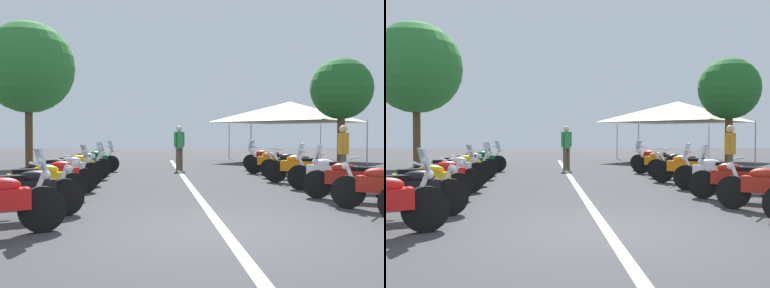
% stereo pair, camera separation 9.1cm
% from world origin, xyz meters
% --- Properties ---
extents(ground_plane, '(80.00, 80.00, 0.00)m').
position_xyz_m(ground_plane, '(0.00, 0.00, 0.00)').
color(ground_plane, '#38383A').
extents(lane_centre_stripe, '(23.32, 0.16, 0.01)m').
position_xyz_m(lane_centre_stripe, '(5.68, 0.00, 0.00)').
color(lane_centre_stripe, beige).
rests_on(lane_centre_stripe, ground_plane).
extents(motorcycle_left_row_1, '(0.96, 1.92, 1.01)m').
position_xyz_m(motorcycle_left_row_1, '(1.22, 3.18, 0.46)').
color(motorcycle_left_row_1, black).
rests_on(motorcycle_left_row_1, ground_plane).
extents(motorcycle_left_row_2, '(1.02, 1.96, 0.99)m').
position_xyz_m(motorcycle_left_row_2, '(2.83, 3.39, 0.45)').
color(motorcycle_left_row_2, black).
rests_on(motorcycle_left_row_2, ground_plane).
extents(motorcycle_left_row_3, '(1.06, 1.99, 1.19)m').
position_xyz_m(motorcycle_left_row_3, '(4.16, 3.34, 0.46)').
color(motorcycle_left_row_3, black).
rests_on(motorcycle_left_row_3, ground_plane).
extents(motorcycle_left_row_4, '(0.80, 2.03, 1.01)m').
position_xyz_m(motorcycle_left_row_4, '(5.61, 3.39, 0.46)').
color(motorcycle_left_row_4, black).
rests_on(motorcycle_left_row_4, ground_plane).
extents(motorcycle_left_row_5, '(0.92, 2.09, 1.20)m').
position_xyz_m(motorcycle_left_row_5, '(7.17, 3.40, 0.46)').
color(motorcycle_left_row_5, black).
rests_on(motorcycle_left_row_5, ground_plane).
extents(motorcycle_left_row_6, '(0.91, 1.89, 1.19)m').
position_xyz_m(motorcycle_left_row_6, '(8.54, 3.38, 0.46)').
color(motorcycle_left_row_6, black).
rests_on(motorcycle_left_row_6, ground_plane).
extents(motorcycle_left_row_7, '(1.08, 2.00, 1.21)m').
position_xyz_m(motorcycle_left_row_7, '(10.08, 3.28, 0.47)').
color(motorcycle_left_row_7, black).
rests_on(motorcycle_left_row_7, ground_plane).
extents(motorcycle_right_row_2, '(1.24, 1.84, 1.21)m').
position_xyz_m(motorcycle_right_row_2, '(2.67, -3.21, 0.47)').
color(motorcycle_right_row_2, black).
rests_on(motorcycle_right_row_2, ground_plane).
extents(motorcycle_right_row_3, '(1.28, 1.92, 1.21)m').
position_xyz_m(motorcycle_right_row_3, '(4.14, -3.37, 0.47)').
color(motorcycle_right_row_3, black).
rests_on(motorcycle_right_row_3, ground_plane).
extents(motorcycle_right_row_4, '(1.42, 1.87, 1.01)m').
position_xyz_m(motorcycle_right_row_4, '(5.80, -3.21, 0.47)').
color(motorcycle_right_row_4, black).
rests_on(motorcycle_right_row_4, ground_plane).
extents(motorcycle_right_row_5, '(1.18, 1.95, 1.00)m').
position_xyz_m(motorcycle_right_row_5, '(7.14, -3.43, 0.46)').
color(motorcycle_right_row_5, black).
rests_on(motorcycle_right_row_5, ground_plane).
extents(motorcycle_right_row_6, '(1.34, 1.84, 0.99)m').
position_xyz_m(motorcycle_right_row_6, '(8.71, -3.25, 0.45)').
color(motorcycle_right_row_6, black).
rests_on(motorcycle_right_row_6, ground_plane).
extents(motorcycle_right_row_7, '(1.40, 1.61, 1.21)m').
position_xyz_m(motorcycle_right_row_7, '(10.14, -3.36, 0.47)').
color(motorcycle_right_row_7, black).
rests_on(motorcycle_right_row_7, ground_plane).
extents(bystander_0, '(0.35, 0.44, 1.78)m').
position_xyz_m(bystander_0, '(10.95, -0.03, 1.05)').
color(bystander_0, brown).
rests_on(bystander_0, ground_plane).
extents(bystander_1, '(0.52, 0.32, 1.71)m').
position_xyz_m(bystander_1, '(5.96, -4.56, 1.00)').
color(bystander_1, brown).
rests_on(bystander_1, ground_plane).
extents(roadside_tree_0, '(3.99, 3.99, 6.37)m').
position_xyz_m(roadside_tree_0, '(13.17, 6.44, 4.36)').
color(roadside_tree_0, brown).
rests_on(roadside_tree_0, ground_plane).
extents(roadside_tree_1, '(2.63, 2.63, 4.72)m').
position_xyz_m(roadside_tree_1, '(11.56, -7.06, 3.38)').
color(roadside_tree_1, brown).
rests_on(roadside_tree_1, ground_plane).
extents(event_tent, '(6.28, 6.28, 3.20)m').
position_xyz_m(event_tent, '(16.16, -6.35, 2.65)').
color(event_tent, beige).
rests_on(event_tent, ground_plane).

